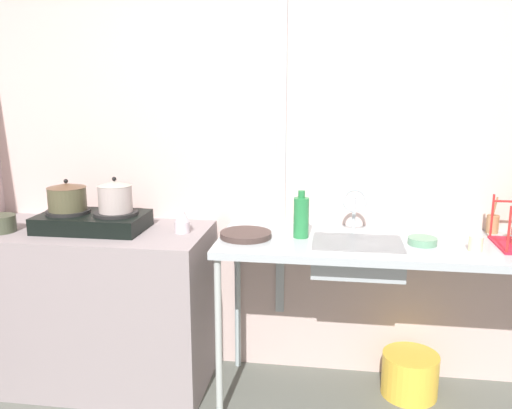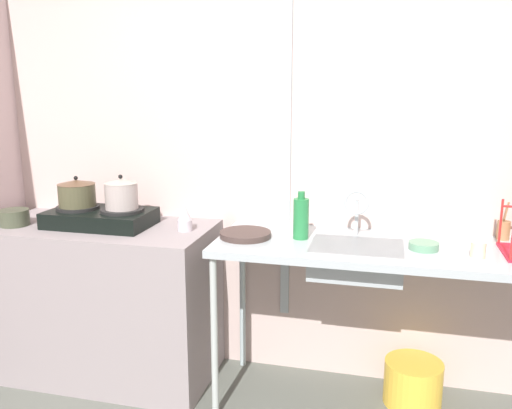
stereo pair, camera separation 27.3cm
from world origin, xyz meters
The scene contains 17 objects.
wall_back centered at (0.00, 1.68, 1.21)m, with size 4.45×0.10×2.41m, color beige.
wall_metal_strip centered at (-0.07, 1.62, 1.33)m, with size 0.05×0.01×1.93m, color #A7B2B7.
counter_concrete centered at (-1.10, 1.32, 0.46)m, with size 1.29×0.62×0.92m, color gray.
counter_sink centered at (0.52, 1.32, 0.86)m, with size 1.76×0.62×0.92m.
stove centered at (-1.09, 1.32, 0.97)m, with size 0.59×0.34×0.11m.
pot_on_left_burner centered at (-1.23, 1.32, 1.11)m, with size 0.21×0.21×0.18m.
pot_on_right_burner centered at (-0.95, 1.32, 1.12)m, with size 0.19×0.19×0.19m.
pot_beside_stove centered at (-1.58, 1.20, 0.97)m, with size 0.17×0.17×0.09m.
percolator centered at (-0.58, 1.33, 0.99)m, with size 0.08×0.08×0.14m.
sink_basin centered at (0.36, 1.28, 0.84)m, with size 0.46×0.34×0.15m, color #A7B2B7.
faucet centered at (0.35, 1.43, 1.09)m, with size 0.13×0.08×0.26m.
frying_pan centered at (-0.22, 1.29, 0.94)m, with size 0.27×0.27×0.03m, color #3E2F2B.
cup_by_rack centered at (0.93, 1.22, 0.96)m, with size 0.07×0.07×0.07m, color beige.
small_bowl_on_drainboard centered at (0.69, 1.29, 0.94)m, with size 0.15×0.15×0.04m, color #609373.
bottle_by_sink centered at (0.07, 1.33, 1.03)m, with size 0.08×0.08×0.25m.
utensil_jar centered at (1.10, 1.58, 0.97)m, with size 0.07×0.07×0.20m.
bucket_on_floor centered at (0.69, 1.41, 0.12)m, with size 0.31×0.31×0.24m, color yellow.
Camera 1 is at (0.23, -1.40, 1.70)m, focal length 37.40 mm.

